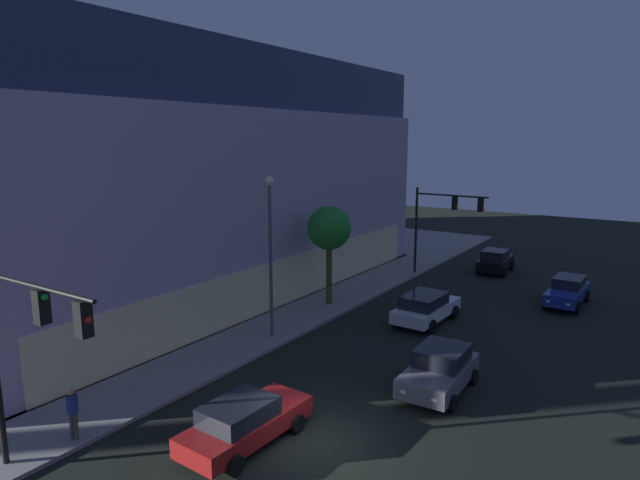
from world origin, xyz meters
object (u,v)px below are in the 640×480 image
at_px(modern_building, 110,173).
at_px(car_black, 495,261).
at_px(sidewalk_tree, 329,229).
at_px(car_blue, 568,291).
at_px(traffic_light_near_corner, 26,332).
at_px(car_red, 245,422).
at_px(street_lamp_sidewalk, 270,238).
at_px(car_white, 426,307).
at_px(pedestrian_waiting, 72,409).
at_px(car_grey, 440,369).
at_px(traffic_light_far_corner, 442,214).

xyz_separation_m(modern_building, car_black, (15.30, -23.24, -6.34)).
bearing_deg(sidewalk_tree, car_black, -22.96).
relative_size(car_blue, car_black, 1.13).
bearing_deg(modern_building, traffic_light_near_corner, -130.47).
distance_m(modern_building, car_red, 26.94).
distance_m(traffic_light_near_corner, street_lamp_sidewalk, 12.74).
distance_m(sidewalk_tree, car_blue, 14.55).
xyz_separation_m(sidewalk_tree, car_white, (0.33, -5.88, -3.70)).
xyz_separation_m(modern_building, pedestrian_waiting, (-15.13, -18.57, -6.01)).
xyz_separation_m(modern_building, car_grey, (-5.07, -26.91, -6.36)).
distance_m(pedestrian_waiting, car_blue, 26.95).
bearing_deg(pedestrian_waiting, street_lamp_sidewalk, 2.59).
distance_m(street_lamp_sidewalk, sidewalk_tree, 6.16).
xyz_separation_m(traffic_light_near_corner, car_black, (32.32, -3.30, -3.75)).
distance_m(traffic_light_near_corner, sidewalk_tree, 18.87).
bearing_deg(car_black, traffic_light_near_corner, 174.17).
bearing_deg(car_black, car_red, 179.84).
xyz_separation_m(sidewalk_tree, pedestrian_waiting, (-16.83, -1.09, -3.37)).
bearing_deg(traffic_light_far_corner, car_blue, -101.21).
bearing_deg(traffic_light_near_corner, modern_building, 49.53).
height_order(street_lamp_sidewalk, car_blue, street_lamp_sidewalk).
bearing_deg(traffic_light_far_corner, car_black, -34.61).
relative_size(traffic_light_far_corner, car_grey, 1.44).
bearing_deg(traffic_light_far_corner, pedestrian_waiting, 175.76).
bearing_deg(sidewalk_tree, car_grey, -125.65).
bearing_deg(car_white, car_black, 0.50).
bearing_deg(car_blue, car_black, 45.97).
distance_m(street_lamp_sidewalk, car_grey, 9.80).
xyz_separation_m(street_lamp_sidewalk, car_black, (19.72, -5.16, -4.18)).
bearing_deg(street_lamp_sidewalk, sidewalk_tree, 5.66).
bearing_deg(sidewalk_tree, car_red, -157.68).
bearing_deg(pedestrian_waiting, car_black, -8.73).
bearing_deg(car_white, car_red, 179.22).
distance_m(modern_building, traffic_light_far_corner, 23.62).
relative_size(traffic_light_far_corner, car_black, 1.47).
height_order(traffic_light_near_corner, car_white, traffic_light_near_corner).
xyz_separation_m(modern_building, traffic_light_near_corner, (-17.02, -19.94, -2.58)).
bearing_deg(modern_building, sidewalk_tree, -84.47).
bearing_deg(traffic_light_near_corner, car_blue, -18.84).
relative_size(traffic_light_near_corner, car_blue, 1.35).
xyz_separation_m(traffic_light_far_corner, car_grey, (-16.45, -6.38, -3.68)).
xyz_separation_m(traffic_light_far_corner, car_black, (3.93, -2.71, -3.66)).
xyz_separation_m(traffic_light_near_corner, sidewalk_tree, (18.71, 2.47, -0.06)).
distance_m(traffic_light_near_corner, car_grey, 14.33).
bearing_deg(traffic_light_near_corner, car_grey, -30.27).
bearing_deg(car_blue, traffic_light_near_corner, 161.16).
bearing_deg(car_white, traffic_light_far_corner, 16.83).
bearing_deg(pedestrian_waiting, traffic_light_far_corner, -4.24).
height_order(modern_building, car_black, modern_building).
relative_size(traffic_light_near_corner, car_black, 1.53).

